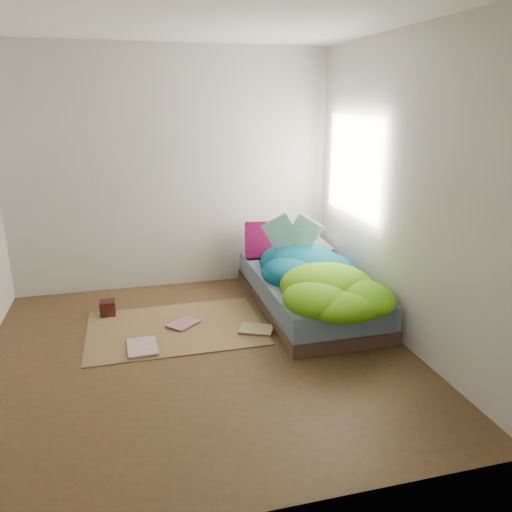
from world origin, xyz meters
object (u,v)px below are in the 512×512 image
at_px(pillow_magenta, 263,240).
at_px(open_book, 293,223).
at_px(bed, 308,292).
at_px(floor_book_b, 175,321).
at_px(wooden_box, 108,308).
at_px(floor_book_a, 127,349).

xyz_separation_m(pillow_magenta, open_book, (0.19, -0.45, 0.29)).
relative_size(bed, floor_book_b, 7.19).
distance_m(bed, pillow_magenta, 0.86).
relative_size(pillow_magenta, wooden_box, 2.81).
bearing_deg(bed, wooden_box, 171.74).
bearing_deg(wooden_box, pillow_magenta, 14.16).
height_order(floor_book_a, floor_book_b, same).
distance_m(bed, open_book, 0.72).
relative_size(bed, wooden_box, 13.83).
distance_m(pillow_magenta, open_book, 0.57).
relative_size(bed, pillow_magenta, 4.92).
distance_m(pillow_magenta, floor_book_b, 1.43).
distance_m(wooden_box, floor_book_b, 0.72).
height_order(pillow_magenta, wooden_box, pillow_magenta).
xyz_separation_m(bed, wooden_box, (-1.98, 0.29, -0.08)).
bearing_deg(bed, floor_book_a, -163.97).
bearing_deg(floor_book_a, open_book, 22.49).
xyz_separation_m(wooden_box, floor_book_b, (0.62, -0.35, -0.06)).
height_order(bed, pillow_magenta, pillow_magenta).
bearing_deg(floor_book_b, pillow_magenta, 85.51).
bearing_deg(pillow_magenta, floor_book_a, -130.61).
relative_size(pillow_magenta, floor_book_b, 1.46).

